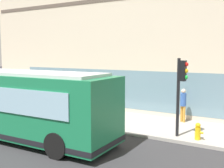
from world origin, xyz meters
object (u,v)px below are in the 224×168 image
object	(u,v)px
pedestrian_walking_along_curb	(183,103)
pedestrian_by_light_pole	(86,96)
fire_hydrant	(198,131)
city_bus_nearside	(15,104)
traffic_light_near_corner	(181,82)

from	to	relation	value
pedestrian_walking_along_curb	pedestrian_by_light_pole	bearing A→B (deg)	95.63
pedestrian_by_light_pole	fire_hydrant	bearing A→B (deg)	-105.82
pedestrian_by_light_pole	city_bus_nearside	bearing A→B (deg)	-179.15
fire_hydrant	pedestrian_by_light_pole	distance (m)	7.86
city_bus_nearside	fire_hydrant	xyz separation A→B (m)	(3.44, -7.45, -1.04)
fire_hydrant	pedestrian_walking_along_curb	distance (m)	3.18
traffic_light_near_corner	fire_hydrant	size ratio (longest dim) A/B	4.74
traffic_light_near_corner	city_bus_nearside	bearing A→B (deg)	117.77
pedestrian_walking_along_curb	pedestrian_by_light_pole	xyz separation A→B (m)	(-0.60, 6.05, -0.01)
traffic_light_near_corner	pedestrian_by_light_pole	distance (m)	7.18
city_bus_nearside	pedestrian_by_light_pole	distance (m)	5.59
fire_hydrant	city_bus_nearside	bearing A→B (deg)	114.80
traffic_light_near_corner	pedestrian_by_light_pole	size ratio (longest dim) A/B	1.94
city_bus_nearside	pedestrian_by_light_pole	xyz separation A→B (m)	(5.58, 0.08, -0.36)
city_bus_nearside	fire_hydrant	distance (m)	8.27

